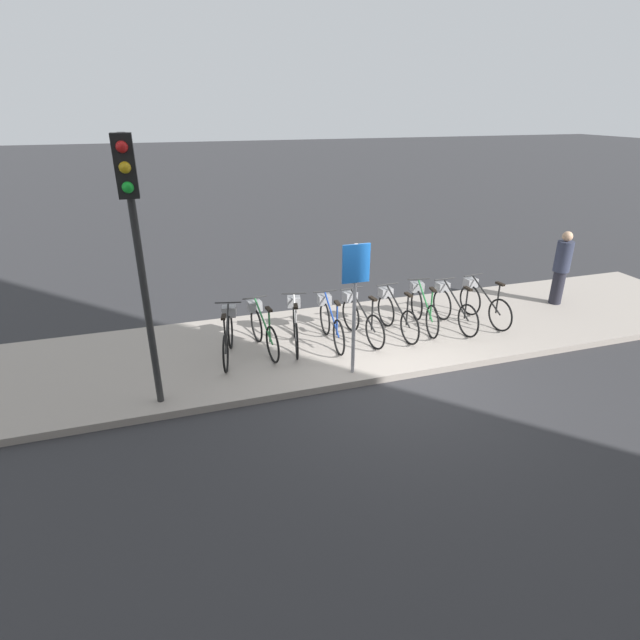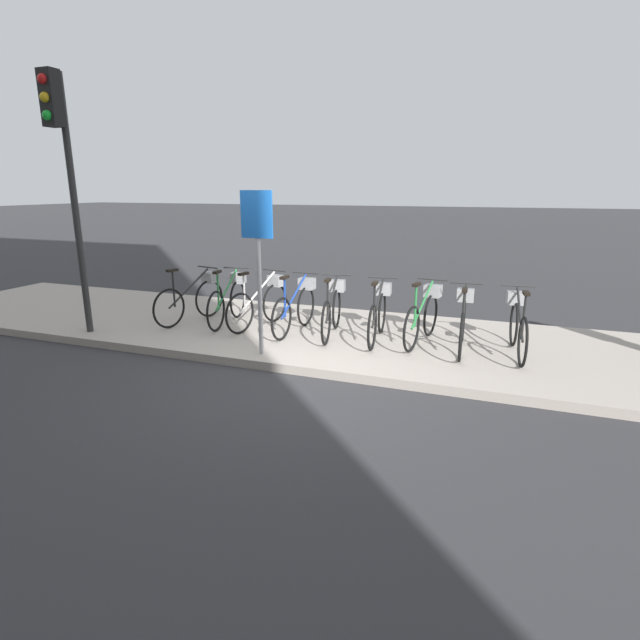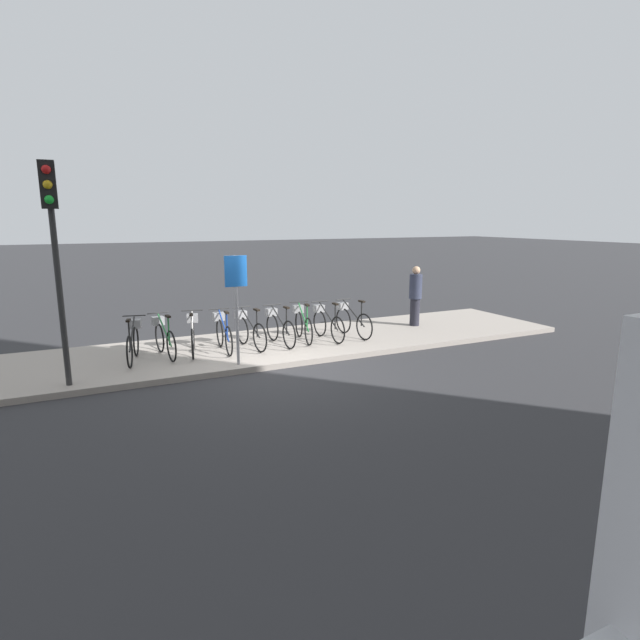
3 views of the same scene
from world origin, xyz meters
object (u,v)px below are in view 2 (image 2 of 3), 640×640
at_px(traffic_light, 62,152).
at_px(parked_bicycle_5, 379,312).
at_px(parked_bicycle_2, 262,301).
at_px(parked_bicycle_6, 424,314).
at_px(parked_bicycle_1, 229,298).
at_px(parked_bicycle_0, 194,296).
at_px(sign_post, 258,245).
at_px(parked_bicycle_7, 463,320).
at_px(parked_bicycle_8, 518,323).
at_px(parked_bicycle_3, 297,305).
at_px(parked_bicycle_4, 333,308).

bearing_deg(traffic_light, parked_bicycle_5, 16.30).
xyz_separation_m(parked_bicycle_2, parked_bicycle_6, (2.61, 0.04, 0.00)).
bearing_deg(parked_bicycle_1, parked_bicycle_0, -170.08).
relative_size(parked_bicycle_0, sign_post, 0.69).
xyz_separation_m(parked_bicycle_1, parked_bicycle_2, (0.61, -0.01, 0.00)).
height_order(parked_bicycle_0, parked_bicycle_1, same).
distance_m(parked_bicycle_1, traffic_light, 3.21).
relative_size(parked_bicycle_2, parked_bicycle_5, 0.98).
height_order(parked_bicycle_0, parked_bicycle_7, same).
xyz_separation_m(parked_bicycle_1, parked_bicycle_6, (3.22, 0.04, 0.00)).
relative_size(parked_bicycle_0, parked_bicycle_8, 0.98).
distance_m(parked_bicycle_0, parked_bicycle_5, 3.19).
height_order(parked_bicycle_7, sign_post, sign_post).
relative_size(parked_bicycle_0, traffic_light, 0.40).
xyz_separation_m(parked_bicycle_0, parked_bicycle_6, (3.84, 0.14, 0.00)).
height_order(parked_bicycle_5, parked_bicycle_8, same).
xyz_separation_m(parked_bicycle_5, traffic_light, (-4.38, -1.28, 2.28)).
bearing_deg(parked_bicycle_7, parked_bicycle_3, 179.06).
distance_m(parked_bicycle_5, parked_bicycle_8, 1.93).
bearing_deg(parked_bicycle_8, parked_bicycle_6, 175.43).
relative_size(parked_bicycle_3, parked_bicycle_7, 1.00).
xyz_separation_m(parked_bicycle_5, sign_post, (-1.33, -1.23, 1.06)).
xyz_separation_m(parked_bicycle_3, parked_bicycle_4, (0.59, 0.01, 0.00)).
distance_m(parked_bicycle_3, parked_bicycle_6, 1.97).
distance_m(parked_bicycle_3, parked_bicycle_8, 3.24).
bearing_deg(parked_bicycle_8, parked_bicycle_2, 179.15).
bearing_deg(parked_bicycle_5, parked_bicycle_6, 9.39).
distance_m(parked_bicycle_0, parked_bicycle_2, 1.23).
relative_size(parked_bicycle_3, parked_bicycle_5, 1.00).
xyz_separation_m(parked_bicycle_7, parked_bicycle_8, (0.71, 0.05, 0.00)).
relative_size(parked_bicycle_1, traffic_light, 0.41).
relative_size(parked_bicycle_8, traffic_light, 0.41).
bearing_deg(parked_bicycle_5, parked_bicycle_3, -179.79).
distance_m(parked_bicycle_2, parked_bicycle_7, 3.18).
distance_m(parked_bicycle_7, traffic_light, 6.17).
xyz_separation_m(parked_bicycle_0, parked_bicycle_5, (3.19, 0.04, 0.00)).
distance_m(parked_bicycle_4, parked_bicycle_6, 1.38).
height_order(parked_bicycle_2, parked_bicycle_7, same).
distance_m(parked_bicycle_0, parked_bicycle_4, 2.47).
relative_size(parked_bicycle_4, parked_bicycle_8, 1.00).
distance_m(traffic_light, sign_post, 3.29).
bearing_deg(parked_bicycle_2, parked_bicycle_4, -2.69).
bearing_deg(parked_bicycle_4, parked_bicycle_7, -1.51).
xyz_separation_m(parked_bicycle_7, traffic_light, (-5.60, -1.23, 2.28)).
relative_size(parked_bicycle_0, parked_bicycle_1, 0.98).
relative_size(parked_bicycle_5, sign_post, 0.71).
xyz_separation_m(parked_bicycle_4, parked_bicycle_7, (1.94, -0.05, 0.00)).
bearing_deg(parked_bicycle_1, parked_bicycle_6, 0.65).
height_order(parked_bicycle_1, parked_bicycle_4, same).
relative_size(parked_bicycle_7, parked_bicycle_8, 1.00).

